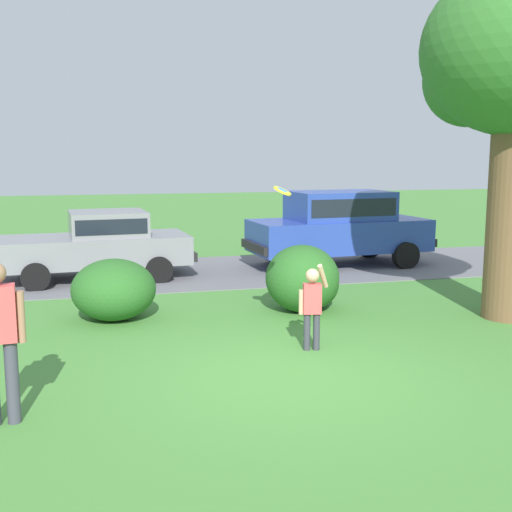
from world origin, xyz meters
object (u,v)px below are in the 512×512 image
at_px(child_thrower, 312,302).
at_px(parked_suv, 339,224).
at_px(parked_sedan, 99,242).
at_px(frisbee, 282,191).

bearing_deg(child_thrower, parked_suv, 65.33).
bearing_deg(parked_suv, parked_sedan, -177.37).
relative_size(parked_sedan, frisbee, 15.41).
distance_m(child_thrower, frisbee, 1.67).
distance_m(parked_sedan, frisbee, 6.66).
bearing_deg(child_thrower, parked_sedan, 114.85).
xyz_separation_m(parked_sedan, child_thrower, (2.94, -6.34, -0.13)).
xyz_separation_m(child_thrower, frisbee, (-0.35, 0.38, 1.59)).
bearing_deg(child_thrower, frisbee, 132.04).
xyz_separation_m(parked_suv, child_thrower, (-3.04, -6.62, -0.36)).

